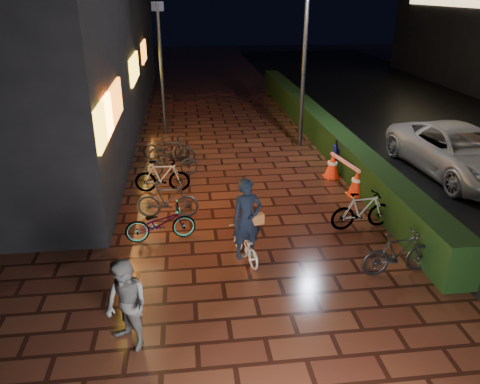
{
  "coord_description": "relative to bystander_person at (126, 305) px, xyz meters",
  "views": [
    {
      "loc": [
        -1.68,
        -8.75,
        5.26
      ],
      "look_at": [
        -0.55,
        0.73,
        1.1
      ],
      "focal_mm": 35.0,
      "sensor_mm": 36.0,
      "label": 1
    }
  ],
  "objects": [
    {
      "name": "lamp_post_sf",
      "position": [
        0.23,
        12.03,
        1.89
      ],
      "size": [
        0.46,
        0.23,
        4.85
      ],
      "color": "black",
      "rests_on": "ground"
    },
    {
      "name": "traffic_barrier",
      "position": [
        5.51,
        6.04,
        -0.4
      ],
      "size": [
        0.75,
        1.88,
        0.77
      ],
      "color": "red",
      "rests_on": "ground"
    },
    {
      "name": "parked_bikes_storefront",
      "position": [
        0.44,
        6.51,
        -0.34
      ],
      "size": [
        1.83,
        6.26,
        0.92
      ],
      "color": "black",
      "rests_on": "ground"
    },
    {
      "name": "lamp_post_hedge",
      "position": [
        5.16,
        9.95,
        2.19
      ],
      "size": [
        0.52,
        0.18,
        5.4
      ],
      "color": "black",
      "rests_on": "ground"
    },
    {
      "name": "parked_bikes_hedge",
      "position": [
        5.09,
        2.47,
        -0.32
      ],
      "size": [
        1.6,
        2.55,
        0.92
      ],
      "color": "black",
      "rests_on": "ground"
    },
    {
      "name": "bystander_person",
      "position": [
        0.0,
        0.0,
        0.0
      ],
      "size": [
        0.95,
        0.96,
        1.56
      ],
      "primitive_type": "imported",
      "rotation": [
        0.0,
        0.0,
        -0.84
      ],
      "color": "#505052",
      "rests_on": "ground"
    },
    {
      "name": "cyclist",
      "position": [
        2.17,
        2.34,
        -0.09
      ],
      "size": [
        0.77,
        1.36,
        1.85
      ],
      "color": "white",
      "rests_on": "ground"
    },
    {
      "name": "cart_assembly",
      "position": [
        5.79,
        7.23,
        -0.2
      ],
      "size": [
        0.65,
        0.62,
        1.14
      ],
      "color": "black",
      "rests_on": "ground"
    },
    {
      "name": "hedge",
      "position": [
        6.02,
        10.68,
        -0.28
      ],
      "size": [
        0.7,
        20.0,
        1.0
      ],
      "primitive_type": "cube",
      "color": "black",
      "rests_on": "ground"
    },
    {
      "name": "ground",
      "position": [
        2.72,
        2.68,
        -0.78
      ],
      "size": [
        80.0,
        80.0,
        0.0
      ],
      "primitive_type": "plane",
      "color": "#381911",
      "rests_on": "ground"
    },
    {
      "name": "van",
      "position": [
        9.22,
        6.46,
        -0.04
      ],
      "size": [
        2.8,
        5.46,
        1.47
      ],
      "primitive_type": "imported",
      "rotation": [
        0.0,
        0.0,
        0.07
      ],
      "color": "#ABABB0",
      "rests_on": "ground"
    }
  ]
}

